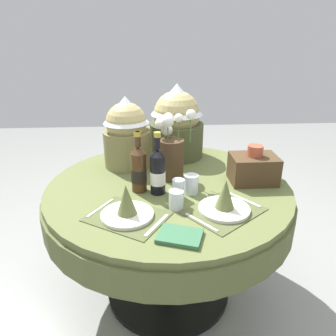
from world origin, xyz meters
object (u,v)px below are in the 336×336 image
(dining_table, at_px, (168,204))
(wine_bottle_left, at_px, (139,169))
(tumbler_mid, at_px, (191,184))
(book_on_table, at_px, (180,236))
(tumbler_near_left, at_px, (178,189))
(place_setting_right, at_px, (225,202))
(gift_tub_back_centre, at_px, (177,120))
(place_setting_left, at_px, (127,208))
(tumbler_near_right, at_px, (176,200))
(wine_bottle_centre, at_px, (158,171))
(woven_basket_side_right, at_px, (254,168))
(gift_tub_back_left, at_px, (127,130))
(flower_vase, at_px, (171,151))

(dining_table, distance_m, wine_bottle_left, 0.31)
(tumbler_mid, distance_m, book_on_table, 0.41)
(dining_table, distance_m, tumbler_near_left, 0.25)
(place_setting_right, height_order, wine_bottle_left, wine_bottle_left)
(tumbler_near_left, distance_m, tumbler_mid, 0.09)
(gift_tub_back_centre, bearing_deg, place_setting_left, -110.51)
(place_setting_left, distance_m, tumbler_near_right, 0.24)
(place_setting_right, height_order, wine_bottle_centre, wine_bottle_centre)
(place_setting_right, relative_size, wine_bottle_left, 1.32)
(woven_basket_side_right, bearing_deg, gift_tub_back_left, 157.46)
(dining_table, bearing_deg, wine_bottle_centre, -120.29)
(dining_table, xyz_separation_m, tumbler_near_left, (0.04, -0.17, 0.18))
(tumbler_mid, bearing_deg, book_on_table, -103.82)
(dining_table, relative_size, flower_vase, 3.34)
(flower_vase, bearing_deg, gift_tub_back_centre, 80.27)
(place_setting_right, bearing_deg, dining_table, 127.62)
(book_on_table, relative_size, gift_tub_back_centre, 0.36)
(wine_bottle_left, relative_size, wine_bottle_centre, 0.99)
(tumbler_near_left, height_order, tumbler_mid, tumbler_near_left)
(book_on_table, xyz_separation_m, gift_tub_back_left, (-0.25, 0.80, 0.22))
(book_on_table, distance_m, gift_tub_back_centre, 0.98)
(tumbler_near_left, distance_m, book_on_table, 0.34)
(gift_tub_back_left, bearing_deg, place_setting_left, -87.41)
(place_setting_left, relative_size, woven_basket_side_right, 1.70)
(tumbler_near_right, xyz_separation_m, book_on_table, (-0.01, -0.24, -0.04))
(tumbler_near_right, bearing_deg, wine_bottle_centre, 115.88)
(dining_table, height_order, flower_vase, flower_vase)
(flower_vase, distance_m, book_on_table, 0.61)
(dining_table, distance_m, wine_bottle_centre, 0.28)
(place_setting_right, bearing_deg, tumbler_near_left, 145.15)
(tumbler_mid, distance_m, gift_tub_back_centre, 0.59)
(flower_vase, height_order, gift_tub_back_left, gift_tub_back_left)
(wine_bottle_left, relative_size, gift_tub_back_left, 0.75)
(dining_table, height_order, place_setting_right, place_setting_right)
(place_setting_left, relative_size, place_setting_right, 1.00)
(tumbler_near_left, height_order, tumbler_near_right, tumbler_near_left)
(tumbler_mid, height_order, book_on_table, tumbler_mid)
(tumbler_mid, bearing_deg, tumbler_near_right, -120.67)
(flower_vase, xyz_separation_m, gift_tub_back_left, (-0.26, 0.21, 0.07))
(tumbler_near_right, bearing_deg, woven_basket_side_right, 30.48)
(place_setting_left, bearing_deg, gift_tub_back_left, 92.59)
(wine_bottle_centre, bearing_deg, place_setting_left, -122.34)
(tumbler_near_right, distance_m, tumbler_mid, 0.18)
(flower_vase, relative_size, book_on_table, 2.32)
(dining_table, bearing_deg, tumbler_near_right, -85.84)
(book_on_table, bearing_deg, wine_bottle_centre, 119.42)
(flower_vase, relative_size, wine_bottle_centre, 1.24)
(wine_bottle_centre, xyz_separation_m, tumbler_mid, (0.17, -0.01, -0.07))
(woven_basket_side_right, bearing_deg, wine_bottle_left, -173.84)
(wine_bottle_left, distance_m, gift_tub_back_centre, 0.58)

